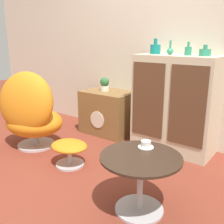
{
  "coord_description": "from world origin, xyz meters",
  "views": [
    {
      "loc": [
        1.54,
        -1.56,
        1.27
      ],
      "look_at": [
        0.02,
        0.45,
        0.55
      ],
      "focal_mm": 42.0,
      "sensor_mm": 36.0,
      "label": 1
    }
  ],
  "objects_px": {
    "vase_inner_left": "(170,51)",
    "vase_rightmost": "(205,52)",
    "teacup": "(146,145)",
    "tv_console": "(109,112)",
    "ottoman": "(69,148)",
    "vase_leftmost": "(155,49)",
    "sideboard": "(175,104)",
    "egg_chair": "(30,113)",
    "coffee_table": "(140,174)",
    "vase_inner_right": "(188,51)",
    "potted_plant": "(105,84)"
  },
  "relations": [
    {
      "from": "ottoman",
      "to": "vase_rightmost",
      "type": "xyz_separation_m",
      "value": [
        0.94,
        1.02,
        0.94
      ]
    },
    {
      "from": "tv_console",
      "to": "coffee_table",
      "type": "xyz_separation_m",
      "value": [
        1.23,
        -1.21,
        0.02
      ]
    },
    {
      "from": "egg_chair",
      "to": "potted_plant",
      "type": "height_order",
      "value": "egg_chair"
    },
    {
      "from": "vase_inner_left",
      "to": "vase_rightmost",
      "type": "xyz_separation_m",
      "value": [
        0.38,
        0.0,
        -0.0
      ]
    },
    {
      "from": "sideboard",
      "to": "vase_rightmost",
      "type": "xyz_separation_m",
      "value": [
        0.28,
        0.0,
        0.58
      ]
    },
    {
      "from": "sideboard",
      "to": "vase_inner_left",
      "type": "distance_m",
      "value": 0.59
    },
    {
      "from": "vase_leftmost",
      "to": "potted_plant",
      "type": "xyz_separation_m",
      "value": [
        -0.73,
        -0.01,
        -0.48
      ]
    },
    {
      "from": "potted_plant",
      "to": "tv_console",
      "type": "bearing_deg",
      "value": -0.55
    },
    {
      "from": "vase_rightmost",
      "to": "teacup",
      "type": "xyz_separation_m",
      "value": [
        -0.04,
        -1.07,
        -0.65
      ]
    },
    {
      "from": "vase_rightmost",
      "to": "vase_inner_left",
      "type": "bearing_deg",
      "value": 180.0
    },
    {
      "from": "egg_chair",
      "to": "coffee_table",
      "type": "xyz_separation_m",
      "value": [
        1.63,
        -0.25,
        -0.12
      ]
    },
    {
      "from": "coffee_table",
      "to": "vase_rightmost",
      "type": "relative_size",
      "value": 5.1
    },
    {
      "from": "vase_leftmost",
      "to": "potted_plant",
      "type": "bearing_deg",
      "value": -178.84
    },
    {
      "from": "vase_inner_left",
      "to": "vase_inner_right",
      "type": "height_order",
      "value": "vase_inner_left"
    },
    {
      "from": "vase_inner_right",
      "to": "teacup",
      "type": "bearing_deg",
      "value": -82.61
    },
    {
      "from": "sideboard",
      "to": "coffee_table",
      "type": "height_order",
      "value": "sideboard"
    },
    {
      "from": "sideboard",
      "to": "tv_console",
      "type": "relative_size",
      "value": 1.59
    },
    {
      "from": "sideboard",
      "to": "vase_leftmost",
      "type": "bearing_deg",
      "value": 179.21
    },
    {
      "from": "sideboard",
      "to": "vase_inner_left",
      "type": "xyz_separation_m",
      "value": [
        -0.1,
        0.0,
        0.58
      ]
    },
    {
      "from": "sideboard",
      "to": "coffee_table",
      "type": "xyz_separation_m",
      "value": [
        0.29,
        -1.22,
        -0.24
      ]
    },
    {
      "from": "vase_leftmost",
      "to": "vase_inner_left",
      "type": "relative_size",
      "value": 1.12
    },
    {
      "from": "vase_rightmost",
      "to": "vase_leftmost",
      "type": "bearing_deg",
      "value": 180.0
    },
    {
      "from": "ottoman",
      "to": "vase_rightmost",
      "type": "bearing_deg",
      "value": 47.45
    },
    {
      "from": "vase_rightmost",
      "to": "teacup",
      "type": "height_order",
      "value": "vase_rightmost"
    },
    {
      "from": "tv_console",
      "to": "vase_leftmost",
      "type": "distance_m",
      "value": 1.08
    },
    {
      "from": "coffee_table",
      "to": "vase_leftmost",
      "type": "bearing_deg",
      "value": 115.02
    },
    {
      "from": "teacup",
      "to": "ottoman",
      "type": "bearing_deg",
      "value": 177.24
    },
    {
      "from": "sideboard",
      "to": "tv_console",
      "type": "bearing_deg",
      "value": -179.31
    },
    {
      "from": "potted_plant",
      "to": "ottoman",
      "type": "bearing_deg",
      "value": -71.11
    },
    {
      "from": "tv_console",
      "to": "ottoman",
      "type": "bearing_deg",
      "value": -74.46
    },
    {
      "from": "ottoman",
      "to": "sideboard",
      "type": "bearing_deg",
      "value": 57.0
    },
    {
      "from": "potted_plant",
      "to": "teacup",
      "type": "distance_m",
      "value": 1.65
    },
    {
      "from": "ottoman",
      "to": "coffee_table",
      "type": "relative_size",
      "value": 0.66
    },
    {
      "from": "ottoman",
      "to": "egg_chair",
      "type": "bearing_deg",
      "value": 175.55
    },
    {
      "from": "tv_console",
      "to": "ottoman",
      "type": "height_order",
      "value": "tv_console"
    },
    {
      "from": "sideboard",
      "to": "vase_rightmost",
      "type": "bearing_deg",
      "value": 0.8
    },
    {
      "from": "sideboard",
      "to": "tv_console",
      "type": "xyz_separation_m",
      "value": [
        -0.94,
        -0.01,
        -0.26
      ]
    },
    {
      "from": "vase_inner_right",
      "to": "potted_plant",
      "type": "relative_size",
      "value": 0.76
    },
    {
      "from": "coffee_table",
      "to": "vase_inner_left",
      "type": "distance_m",
      "value": 1.53
    },
    {
      "from": "potted_plant",
      "to": "vase_inner_right",
      "type": "bearing_deg",
      "value": 0.76
    },
    {
      "from": "sideboard",
      "to": "teacup",
      "type": "height_order",
      "value": "sideboard"
    },
    {
      "from": "tv_console",
      "to": "teacup",
      "type": "xyz_separation_m",
      "value": [
        1.18,
        -1.05,
        0.18
      ]
    },
    {
      "from": "sideboard",
      "to": "teacup",
      "type": "distance_m",
      "value": 1.09
    },
    {
      "from": "egg_chair",
      "to": "teacup",
      "type": "xyz_separation_m",
      "value": [
        1.58,
        -0.1,
        0.04
      ]
    },
    {
      "from": "vase_leftmost",
      "to": "vase_rightmost",
      "type": "relative_size",
      "value": 1.45
    },
    {
      "from": "teacup",
      "to": "vase_inner_left",
      "type": "bearing_deg",
      "value": 107.67
    },
    {
      "from": "vase_rightmost",
      "to": "vase_inner_right",
      "type": "bearing_deg",
      "value": 180.0
    },
    {
      "from": "sideboard",
      "to": "vase_inner_right",
      "type": "relative_size",
      "value": 7.84
    },
    {
      "from": "sideboard",
      "to": "teacup",
      "type": "xyz_separation_m",
      "value": [
        0.24,
        -1.06,
        -0.07
      ]
    },
    {
      "from": "vase_leftmost",
      "to": "vase_rightmost",
      "type": "distance_m",
      "value": 0.56
    }
  ]
}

